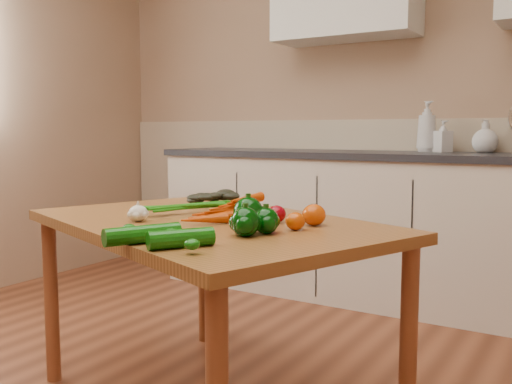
{
  "coord_description": "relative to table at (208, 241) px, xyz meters",
  "views": [
    {
      "loc": [
        1.34,
        -1.11,
        1.02
      ],
      "look_at": [
        0.19,
        0.77,
        0.79
      ],
      "focal_mm": 40.0,
      "sensor_mm": 36.0,
      "label": 1
    }
  ],
  "objects": [
    {
      "name": "soap_bottle_c",
      "position": [
        0.61,
        1.85,
        0.36
      ],
      "size": [
        0.19,
        0.19,
        0.19
      ],
      "primitive_type": "imported",
      "rotation": [
        0.0,
        0.0,
        5.87
      ],
      "color": "silver",
      "rests_on": "counter_run"
    },
    {
      "name": "soap_bottle_a",
      "position": [
        0.28,
        1.81,
        0.42
      ],
      "size": [
        0.16,
        0.16,
        0.3
      ],
      "primitive_type": "imported",
      "rotation": [
        0.0,
        0.0,
        0.79
      ],
      "color": "silver",
      "rests_on": "counter_run"
    },
    {
      "name": "room",
      "position": [
        -0.14,
        -0.34,
        0.62
      ],
      "size": [
        4.04,
        5.04,
        2.64
      ],
      "color": "brown",
      "rests_on": "ground"
    },
    {
      "name": "tomato_c",
      "position": [
        0.37,
        -0.03,
        0.11
      ],
      "size": [
        0.06,
        0.06,
        0.06
      ],
      "primitive_type": "ellipsoid",
      "color": "#BF4104",
      "rests_on": "table"
    },
    {
      "name": "counter_run",
      "position": [
        0.07,
        1.67,
        -0.17
      ],
      "size": [
        2.84,
        0.64,
        1.14
      ],
      "color": "beige",
      "rests_on": "ground"
    },
    {
      "name": "tomato_b",
      "position": [
        0.38,
        0.08,
        0.11
      ],
      "size": [
        0.08,
        0.08,
        0.07
      ],
      "primitive_type": "ellipsoid",
      "color": "#BF4104",
      "rests_on": "table"
    },
    {
      "name": "carrot_bunch",
      "position": [
        0.01,
        0.03,
        0.11
      ],
      "size": [
        0.3,
        0.26,
        0.07
      ],
      "primitive_type": null,
      "rotation": [
        0.0,
        0.0,
        -0.36
      ],
      "color": "#C44104",
      "rests_on": "table"
    },
    {
      "name": "table",
      "position": [
        0.0,
        0.0,
        0.0
      ],
      "size": [
        1.53,
        1.26,
        0.71
      ],
      "rotation": [
        0.0,
        0.0,
        -0.36
      ],
      "color": "#935A2A",
      "rests_on": "ground"
    },
    {
      "name": "pepper_a",
      "position": [
        0.22,
        -0.07,
        0.13
      ],
      "size": [
        0.1,
        0.1,
        0.1
      ],
      "primitive_type": "sphere",
      "color": "black",
      "rests_on": "table"
    },
    {
      "name": "zucchini_b",
      "position": [
        0.1,
        -0.44,
        0.1
      ],
      "size": [
        0.14,
        0.22,
        0.05
      ],
      "primitive_type": "cylinder",
      "rotation": [
        1.57,
        0.0,
        -0.46
      ],
      "color": "#094A07",
      "rests_on": "table"
    },
    {
      "name": "zucchini_a",
      "position": [
        0.23,
        -0.43,
        0.1
      ],
      "size": [
        0.14,
        0.18,
        0.05
      ],
      "primitive_type": "cylinder",
      "rotation": [
        1.57,
        0.0,
        -0.57
      ],
      "color": "#094A07",
      "rests_on": "table"
    },
    {
      "name": "pepper_b",
      "position": [
        0.32,
        -0.13,
        0.12
      ],
      "size": [
        0.08,
        0.08,
        0.08
      ],
      "primitive_type": "sphere",
      "color": "black",
      "rests_on": "table"
    },
    {
      "name": "garlic_bulb",
      "position": [
        -0.18,
        -0.16,
        0.11
      ],
      "size": [
        0.07,
        0.07,
        0.06
      ],
      "primitive_type": "ellipsoid",
      "color": "silver",
      "rests_on": "table"
    },
    {
      "name": "leafy_greens",
      "position": [
        -0.24,
        0.35,
        0.13
      ],
      "size": [
        0.19,
        0.17,
        0.09
      ],
      "primitive_type": null,
      "color": "black",
      "rests_on": "table"
    },
    {
      "name": "pepper_c",
      "position": [
        0.29,
        -0.2,
        0.12
      ],
      "size": [
        0.09,
        0.09,
        0.09
      ],
      "primitive_type": "sphere",
      "color": "black",
      "rests_on": "table"
    },
    {
      "name": "tomato_a",
      "position": [
        0.24,
        0.08,
        0.11
      ],
      "size": [
        0.07,
        0.07,
        0.06
      ],
      "primitive_type": "ellipsoid",
      "color": "maroon",
      "rests_on": "table"
    },
    {
      "name": "soap_bottle_b",
      "position": [
        0.38,
        1.8,
        0.36
      ],
      "size": [
        0.12,
        0.12,
        0.19
      ],
      "primitive_type": "imported",
      "rotation": [
        0.0,
        0.0,
        0.93
      ],
      "color": "silver",
      "rests_on": "counter_run"
    }
  ]
}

